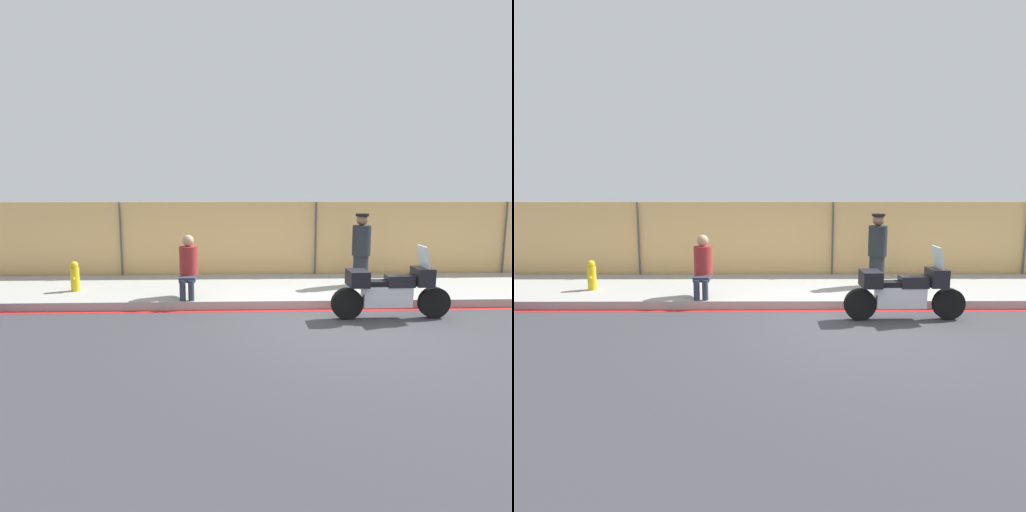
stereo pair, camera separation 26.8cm
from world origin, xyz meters
TOP-DOWN VIEW (x-y plane):
  - ground_plane at (0.00, 0.00)m, footprint 120.00×120.00m
  - sidewalk at (0.00, 2.67)m, footprint 38.10×2.88m
  - curb_paint_stripe at (0.00, 1.14)m, footprint 38.10×0.18m
  - storefront_fence at (0.00, 4.20)m, footprint 36.19×0.17m
  - motorcycle at (0.85, 0.52)m, footprint 2.30×0.52m
  - officer_standing at (0.86, 2.72)m, footprint 0.43×0.43m
  - person_seated_on_curb at (-3.10, 1.69)m, footprint 0.39×0.68m
  - fire_hydrant at (-5.72, 2.31)m, footprint 0.19×0.24m

SIDE VIEW (x-z plane):
  - ground_plane at x=0.00m, z-range 0.00..0.00m
  - curb_paint_stripe at x=0.00m, z-range 0.00..0.01m
  - sidewalk at x=0.00m, z-range 0.00..0.17m
  - fire_hydrant at x=-5.72m, z-range 0.17..0.85m
  - motorcycle at x=0.85m, z-range -0.14..1.26m
  - person_seated_on_curb at x=-3.10m, z-range 0.24..1.56m
  - officer_standing at x=0.86m, z-range 0.19..1.89m
  - storefront_fence at x=0.00m, z-range 0.00..2.10m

